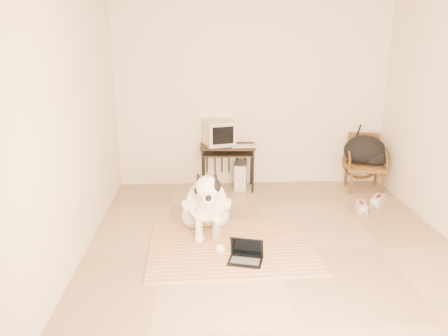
{
  "coord_description": "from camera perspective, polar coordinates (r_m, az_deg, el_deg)",
  "views": [
    {
      "loc": [
        -0.74,
        -4.17,
        2.2
      ],
      "look_at": [
        -0.5,
        0.48,
        0.78
      ],
      "focal_mm": 35.0,
      "sensor_mm": 36.0,
      "label": 1
    }
  ],
  "objects": [
    {
      "name": "backpack",
      "position": [
        6.7,
        18.09,
        2.04
      ],
      "size": [
        0.61,
        0.5,
        0.44
      ],
      "color": "black",
      "rests_on": "rattan_chair"
    },
    {
      "name": "wall_front",
      "position": [
        2.23,
        16.79,
        -6.25
      ],
      "size": [
        4.5,
        0.0,
        4.5
      ],
      "primitive_type": "plane",
      "rotation": [
        -1.57,
        0.0,
        0.0
      ],
      "color": "beige",
      "rests_on": "floor"
    },
    {
      "name": "rattan_chair",
      "position": [
        6.75,
        17.87,
        0.7
      ],
      "size": [
        0.6,
        0.59,
        0.81
      ],
      "color": "brown",
      "rests_on": "floor"
    },
    {
      "name": "floor",
      "position": [
        4.77,
        6.45,
        -10.61
      ],
      "size": [
        4.5,
        4.5,
        0.0
      ],
      "primitive_type": "plane",
      "color": "#A08362",
      "rests_on": "ground"
    },
    {
      "name": "computer_desk",
      "position": [
        6.38,
        0.5,
        2.13
      ],
      "size": [
        0.81,
        0.48,
        0.66
      ],
      "color": "black",
      "rests_on": "floor"
    },
    {
      "name": "rug",
      "position": [
        4.79,
        1.03,
        -10.23
      ],
      "size": [
        1.81,
        1.41,
        0.02
      ],
      "color": "orange",
      "rests_on": "floor"
    },
    {
      "name": "dog",
      "position": [
        4.98,
        -2.34,
        -4.98
      ],
      "size": [
        0.57,
        1.18,
        0.86
      ],
      "color": "white",
      "rests_on": "rug"
    },
    {
      "name": "pc_tower",
      "position": [
        6.53,
        2.2,
        -0.9
      ],
      "size": [
        0.23,
        0.44,
        0.4
      ],
      "color": "#49494B",
      "rests_on": "floor"
    },
    {
      "name": "sneaker_left",
      "position": [
        6.02,
        17.51,
        -4.86
      ],
      "size": [
        0.16,
        0.3,
        0.1
      ],
      "color": "silver",
      "rests_on": "floor"
    },
    {
      "name": "sneaker_right",
      "position": [
        6.3,
        19.45,
        -4.03
      ],
      "size": [
        0.29,
        0.32,
        0.11
      ],
      "color": "silver",
      "rests_on": "floor"
    },
    {
      "name": "desk_keyboard",
      "position": [
        6.3,
        2.74,
        2.9
      ],
      "size": [
        0.39,
        0.16,
        0.03
      ],
      "primitive_type": "cube",
      "rotation": [
        0.0,
        0.0,
        0.03
      ],
      "color": "#C0B396",
      "rests_on": "computer_desk"
    },
    {
      "name": "wall_back",
      "position": [
        6.52,
        3.69,
        9.42
      ],
      "size": [
        4.5,
        0.0,
        4.5
      ],
      "primitive_type": "plane",
      "rotation": [
        1.57,
        0.0,
        0.0
      ],
      "color": "beige",
      "rests_on": "floor"
    },
    {
      "name": "laptop",
      "position": [
        4.48,
        2.88,
        -11.31
      ],
      "size": [
        0.39,
        0.32,
        0.24
      ],
      "color": "black",
      "rests_on": "rug"
    },
    {
      "name": "wall_left",
      "position": [
        4.44,
        -19.41,
        4.95
      ],
      "size": [
        0.0,
        4.5,
        4.5
      ],
      "primitive_type": "plane",
      "rotation": [
        1.57,
        0.0,
        1.57
      ],
      "color": "beige",
      "rests_on": "floor"
    },
    {
      "name": "crt_monitor",
      "position": [
        6.37,
        -0.67,
        4.62
      ],
      "size": [
        0.49,
        0.47,
        0.36
      ],
      "color": "#C0B396",
      "rests_on": "computer_desk"
    }
  ]
}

